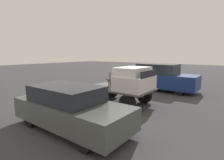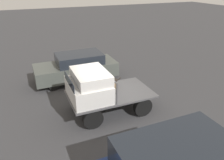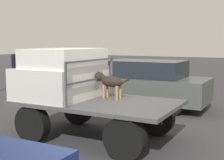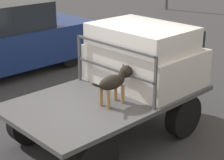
{
  "view_description": "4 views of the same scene",
  "coord_description": "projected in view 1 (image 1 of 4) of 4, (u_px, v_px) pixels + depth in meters",
  "views": [
    {
      "loc": [
        5.27,
        -7.64,
        2.68
      ],
      "look_at": [
        -0.21,
        -0.33,
        1.31
      ],
      "focal_mm": 28.0,
      "sensor_mm": 36.0,
      "label": 1
    },
    {
      "loc": [
        3.17,
        7.65,
        5.31
      ],
      "look_at": [
        -0.21,
        -0.33,
        1.31
      ],
      "focal_mm": 35.0,
      "sensor_mm": 36.0,
      "label": 2
    },
    {
      "loc": [
        -3.49,
        5.9,
        2.16
      ],
      "look_at": [
        -0.21,
        -0.33,
        1.31
      ],
      "focal_mm": 50.0,
      "sensor_mm": 36.0,
      "label": 3
    },
    {
      "loc": [
        -4.21,
        -4.51,
        3.47
      ],
      "look_at": [
        -0.21,
        -0.33,
        1.31
      ],
      "focal_mm": 60.0,
      "sensor_mm": 36.0,
      "label": 4
    }
  ],
  "objects": [
    {
      "name": "parked_pickup_far",
      "position": [
        160.0,
        77.0,
        12.88
      ],
      "size": [
        5.1,
        1.92,
        1.95
      ],
      "rotation": [
        0.0,
        0.0,
        -0.04
      ],
      "color": "black",
      "rests_on": "ground"
    },
    {
      "name": "truck_cab",
      "position": [
        134.0,
        79.0,
        8.81
      ],
      "size": [
        1.53,
        1.96,
        1.15
      ],
      "color": "silver",
      "rests_on": "flatbed_truck"
    },
    {
      "name": "dog",
      "position": [
        113.0,
        81.0,
        9.19
      ],
      "size": [
        0.92,
        0.24,
        0.65
      ],
      "rotation": [
        0.0,
        0.0,
        -0.03
      ],
      "color": "#9E7547",
      "rests_on": "flatbed_truck"
    },
    {
      "name": "flatbed_truck",
      "position": [
        119.0,
        92.0,
        9.48
      ],
      "size": [
        3.58,
        2.08,
        0.87
      ],
      "color": "black",
      "rests_on": "ground"
    },
    {
      "name": "parked_sedan",
      "position": [
        70.0,
        108.0,
        6.19
      ],
      "size": [
        4.56,
        1.82,
        1.56
      ],
      "rotation": [
        0.0,
        0.0,
        0.05
      ],
      "color": "black",
      "rests_on": "ground"
    },
    {
      "name": "ground_plane",
      "position": [
        119.0,
        103.0,
        9.57
      ],
      "size": [
        80.0,
        80.0,
        0.0
      ],
      "primitive_type": "plane",
      "color": "#38383A"
    },
    {
      "name": "truck_headboard",
      "position": [
        121.0,
        77.0,
        9.27
      ],
      "size": [
        0.04,
        1.96,
        0.91
      ],
      "color": "#4C4C4F",
      "rests_on": "flatbed_truck"
    }
  ]
}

